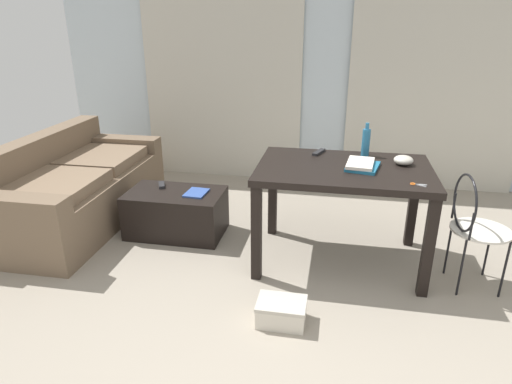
% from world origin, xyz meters
% --- Properties ---
extents(ground_plane, '(8.38, 8.38, 0.00)m').
position_xyz_m(ground_plane, '(0.00, 1.35, 0.00)').
color(ground_plane, gray).
extents(wall_back, '(6.03, 0.10, 2.50)m').
position_xyz_m(wall_back, '(0.00, 3.49, 1.25)').
color(wall_back, silver).
rests_on(wall_back, ground).
extents(curtains, '(4.12, 0.03, 2.20)m').
position_xyz_m(curtains, '(0.00, 3.41, 1.10)').
color(curtains, beige).
rests_on(curtains, ground).
extents(couch, '(0.93, 1.94, 0.79)m').
position_xyz_m(couch, '(-2.20, 1.89, 0.31)').
color(couch, brown).
rests_on(couch, ground).
extents(coffee_table, '(0.83, 0.50, 0.39)m').
position_xyz_m(coffee_table, '(-1.17, 1.80, 0.19)').
color(coffee_table, black).
rests_on(coffee_table, ground).
extents(craft_table, '(1.26, 0.86, 0.78)m').
position_xyz_m(craft_table, '(0.24, 1.59, 0.67)').
color(craft_table, black).
rests_on(craft_table, ground).
extents(wire_chair, '(0.40, 0.41, 0.83)m').
position_xyz_m(wire_chair, '(1.12, 1.40, 0.51)').
color(wire_chair, silver).
rests_on(wire_chair, ground).
extents(bottle_near, '(0.06, 0.06, 0.26)m').
position_xyz_m(bottle_near, '(0.40, 1.90, 0.89)').
color(bottle_near, teal).
rests_on(bottle_near, craft_table).
extents(bowl, '(0.14, 0.14, 0.07)m').
position_xyz_m(bowl, '(0.67, 1.72, 0.81)').
color(bowl, beige).
rests_on(bowl, craft_table).
extents(book_stack, '(0.27, 0.32, 0.05)m').
position_xyz_m(book_stack, '(0.37, 1.58, 0.80)').
color(book_stack, '#1E668C').
rests_on(book_stack, craft_table).
extents(tv_remote_on_table, '(0.10, 0.18, 0.02)m').
position_xyz_m(tv_remote_on_table, '(0.04, 1.89, 0.79)').
color(tv_remote_on_table, '#232326').
rests_on(tv_remote_on_table, craft_table).
extents(scissors, '(0.11, 0.07, 0.00)m').
position_xyz_m(scissors, '(0.71, 1.29, 0.78)').
color(scissors, '#9EA0A5').
rests_on(scissors, craft_table).
extents(tv_remote_primary, '(0.11, 0.16, 0.02)m').
position_xyz_m(tv_remote_primary, '(-1.33, 1.91, 0.40)').
color(tv_remote_primary, '#232326').
rests_on(tv_remote_primary, coffee_table).
extents(magazine, '(0.18, 0.23, 0.01)m').
position_xyz_m(magazine, '(-0.97, 1.80, 0.40)').
color(magazine, '#33519E').
rests_on(magazine, coffee_table).
extents(shoebox, '(0.31, 0.22, 0.15)m').
position_xyz_m(shoebox, '(-0.09, 0.73, 0.08)').
color(shoebox, beige).
rests_on(shoebox, ground).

